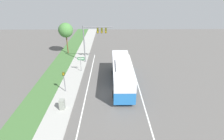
{
  "coord_description": "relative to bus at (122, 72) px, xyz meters",
  "views": [
    {
      "loc": [
        -0.44,
        -19.45,
        12.65
      ],
      "look_at": [
        -0.14,
        3.68,
        1.78
      ],
      "focal_mm": 28.0,
      "sensor_mm": 36.0,
      "label": 1
    }
  ],
  "objects": [
    {
      "name": "grass_verge",
      "position": [
        -10.63,
        -2.66,
        -1.88
      ],
      "size": [
        3.6,
        80.0,
        0.1
      ],
      "color": "#3D6633",
      "rests_on": "ground_plane"
    },
    {
      "name": "ground_plane",
      "position": [
        -1.23,
        -2.66,
        -1.93
      ],
      "size": [
        80.0,
        80.0,
        0.0
      ],
      "primitive_type": "plane",
      "color": "#565451"
    },
    {
      "name": "bus",
      "position": [
        0.0,
        0.0,
        0.0
      ],
      "size": [
        2.73,
        11.32,
        3.48
      ],
      "color": "#236BB7",
      "rests_on": "ground_plane"
    },
    {
      "name": "signal_gantry",
      "position": [
        -4.55,
        8.34,
        3.02
      ],
      "size": [
        5.25,
        0.41,
        6.83
      ],
      "color": "slate",
      "rests_on": "ground_plane"
    },
    {
      "name": "roadside_tree",
      "position": [
        -10.57,
        13.26,
        3.02
      ],
      "size": [
        2.94,
        2.94,
        6.34
      ],
      "color": "brown",
      "rests_on": "grass_verge"
    },
    {
      "name": "sidewalk",
      "position": [
        -7.43,
        -2.66,
        -1.87
      ],
      "size": [
        2.8,
        80.0,
        0.12
      ],
      "color": "#9E9E99",
      "rests_on": "ground_plane"
    },
    {
      "name": "utility_cabinet",
      "position": [
        -7.13,
        -5.82,
        -1.2
      ],
      "size": [
        0.56,
        0.62,
        1.22
      ],
      "color": "gray",
      "rests_on": "sidewalk"
    },
    {
      "name": "lane_divider_far",
      "position": [
        2.37,
        -2.66,
        -1.92
      ],
      "size": [
        0.14,
        30.0,
        0.01
      ],
      "color": "silver",
      "rests_on": "ground_plane"
    },
    {
      "name": "street_sign",
      "position": [
        -6.41,
        4.3,
        -0.14
      ],
      "size": [
        1.11,
        0.08,
        2.57
      ],
      "color": "slate",
      "rests_on": "ground_plane"
    },
    {
      "name": "pedestrian_signal",
      "position": [
        -7.64,
        -2.05,
        0.09
      ],
      "size": [
        0.28,
        0.34,
        2.95
      ],
      "color": "slate",
      "rests_on": "ground_plane"
    },
    {
      "name": "lane_divider_near",
      "position": [
        -4.83,
        -2.66,
        -1.92
      ],
      "size": [
        0.14,
        30.0,
        0.01
      ],
      "color": "silver",
      "rests_on": "ground_plane"
    }
  ]
}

